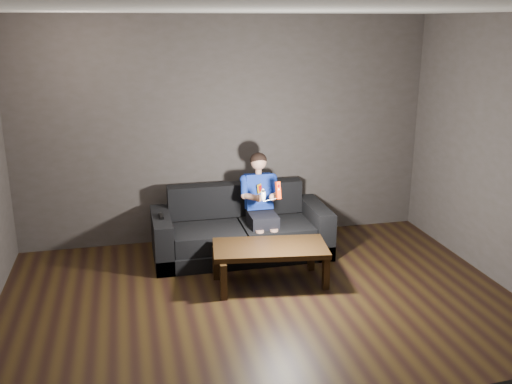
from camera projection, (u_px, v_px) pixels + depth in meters
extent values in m
plane|color=black|center=(279.00, 338.00, 4.90)|extent=(5.00, 5.00, 0.00)
cube|color=#3C3733|center=(226.00, 131.00, 6.84)|extent=(5.00, 0.04, 2.70)
cube|color=#3C3733|center=(455.00, 367.00, 2.18)|extent=(5.00, 0.04, 2.70)
cube|color=silver|center=(284.00, 9.00, 4.12)|extent=(5.00, 5.00, 0.02)
cube|color=black|center=(241.00, 248.00, 6.63)|extent=(2.01, 0.87, 0.17)
cube|color=black|center=(208.00, 238.00, 6.40)|extent=(0.78, 0.61, 0.21)
cube|color=black|center=(277.00, 232.00, 6.58)|extent=(0.78, 0.61, 0.21)
cube|color=black|center=(235.00, 199.00, 6.80)|extent=(1.61, 0.20, 0.39)
cube|color=black|center=(162.00, 239.00, 6.38)|extent=(0.20, 0.87, 0.55)
cube|color=black|center=(315.00, 226.00, 6.77)|extent=(0.20, 0.87, 0.55)
cube|color=black|center=(263.00, 219.00, 6.47)|extent=(0.31, 0.39, 0.14)
cube|color=navy|center=(258.00, 191.00, 6.58)|extent=(0.31, 0.22, 0.43)
cube|color=#EEAB0E|center=(260.00, 188.00, 6.48)|extent=(0.09, 0.09, 0.10)
cube|color=red|center=(260.00, 188.00, 6.48)|extent=(0.06, 0.06, 0.07)
cylinder|color=tan|center=(259.00, 172.00, 6.51)|extent=(0.07, 0.07, 0.06)
sphere|color=tan|center=(259.00, 162.00, 6.48)|extent=(0.18, 0.18, 0.18)
ellipsoid|color=black|center=(258.00, 160.00, 6.48)|extent=(0.19, 0.19, 0.17)
cylinder|color=navy|center=(244.00, 188.00, 6.46)|extent=(0.08, 0.23, 0.20)
cylinder|color=navy|center=(276.00, 185.00, 6.54)|extent=(0.08, 0.23, 0.20)
cylinder|color=tan|center=(252.00, 195.00, 6.33)|extent=(0.14, 0.24, 0.11)
cylinder|color=tan|center=(276.00, 194.00, 6.39)|extent=(0.14, 0.24, 0.11)
sphere|color=tan|center=(259.00, 198.00, 6.25)|extent=(0.09, 0.09, 0.09)
sphere|color=tan|center=(273.00, 197.00, 6.29)|extent=(0.09, 0.09, 0.09)
cylinder|color=tan|center=(260.00, 245.00, 6.33)|extent=(0.09, 0.09, 0.35)
cylinder|color=tan|center=(274.00, 244.00, 6.36)|extent=(0.09, 0.09, 0.35)
cube|color=red|center=(278.00, 190.00, 6.04)|extent=(0.06, 0.08, 0.19)
cube|color=#6F000F|center=(279.00, 186.00, 6.01)|extent=(0.03, 0.01, 0.03)
cylinder|color=silver|center=(279.00, 192.00, 6.03)|extent=(0.02, 0.01, 0.02)
ellipsoid|color=silver|center=(263.00, 195.00, 6.02)|extent=(0.06, 0.09, 0.14)
cylinder|color=black|center=(264.00, 191.00, 5.98)|extent=(0.03, 0.01, 0.02)
cube|color=black|center=(161.00, 216.00, 6.26)|extent=(0.05, 0.17, 0.03)
cube|color=black|center=(161.00, 213.00, 6.30)|extent=(0.02, 0.02, 0.00)
cube|color=black|center=(270.00, 248.00, 5.81)|extent=(1.22, 0.72, 0.05)
cube|color=black|center=(224.00, 282.00, 5.53)|extent=(0.06, 0.06, 0.37)
cube|color=black|center=(326.00, 272.00, 5.76)|extent=(0.06, 0.06, 0.37)
cube|color=black|center=(216.00, 263.00, 5.97)|extent=(0.06, 0.06, 0.37)
cube|color=black|center=(311.00, 254.00, 6.20)|extent=(0.06, 0.06, 0.37)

